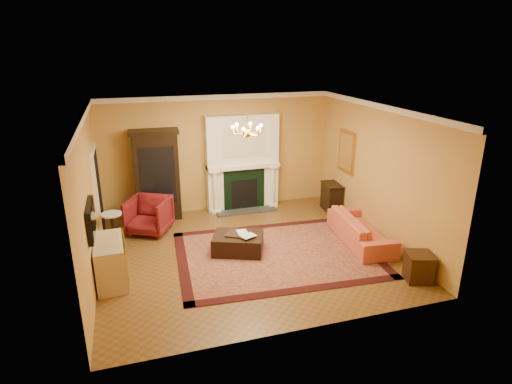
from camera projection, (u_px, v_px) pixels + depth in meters
name	position (u px, v px, depth m)	size (l,w,h in m)	color
floor	(248.00, 253.00, 9.08)	(6.00, 5.50, 0.02)	brown
ceiling	(247.00, 109.00, 8.09)	(6.00, 5.50, 0.02)	white
wall_back	(218.00, 153.00, 11.08)	(6.00, 0.02, 3.00)	#B17E3F
wall_front	(301.00, 243.00, 6.09)	(6.00, 0.02, 3.00)	#B17E3F
wall_left	(88.00, 200.00, 7.75)	(0.02, 5.50, 3.00)	#B17E3F
wall_right	(379.00, 173.00, 9.42)	(0.02, 5.50, 3.00)	#B17E3F
fireplace	(243.00, 165.00, 11.18)	(1.90, 0.70, 2.50)	white
crown_molding	(234.00, 107.00, 8.98)	(6.00, 5.50, 0.12)	white
doorway	(98.00, 194.00, 9.45)	(0.08, 1.05, 2.10)	white
tv_panel	(91.00, 220.00, 7.28)	(0.09, 0.95, 0.58)	black
gilt_mirror	(347.00, 152.00, 10.62)	(0.06, 0.76, 1.05)	gold
chandelier	(247.00, 130.00, 8.22)	(0.63, 0.55, 0.53)	gold
oriental_rug	(277.00, 254.00, 8.98)	(4.10, 3.08, 0.02)	#4F1111
china_cabinet	(157.00, 177.00, 10.53)	(1.08, 0.49, 2.16)	black
wingback_armchair	(149.00, 214.00, 9.90)	(0.90, 0.84, 0.92)	maroon
pedestal_table	(113.00, 227.00, 9.20)	(0.43, 0.43, 0.77)	black
commode	(111.00, 262.00, 7.82)	(0.52, 1.10, 0.82)	#C4B190
coral_sofa	(361.00, 225.00, 9.42)	(2.08, 0.61, 0.81)	#C55D3E
end_table	(419.00, 268.00, 7.92)	(0.44, 0.44, 0.51)	#381C0F
console_table	(331.00, 197.00, 11.27)	(0.36, 0.63, 0.71)	black
leather_ottoman	(238.00, 243.00, 9.02)	(1.02, 0.74, 0.38)	black
ottoman_tray	(239.00, 234.00, 8.95)	(0.49, 0.38, 0.03)	black
book_a	(237.00, 227.00, 8.88)	(0.21, 0.03, 0.29)	gray
book_b	(245.00, 228.00, 8.83)	(0.22, 0.02, 0.30)	gray
topiary_left	(215.00, 157.00, 10.84)	(0.17, 0.17, 0.46)	gray
topiary_right	(272.00, 153.00, 11.27)	(0.16, 0.16, 0.43)	gray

